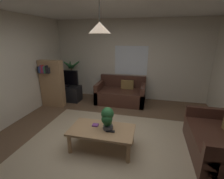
{
  "coord_description": "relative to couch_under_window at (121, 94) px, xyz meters",
  "views": [
    {
      "loc": [
        0.73,
        -2.72,
        2.04
      ],
      "look_at": [
        0.0,
        0.3,
        1.05
      ],
      "focal_mm": 26.57,
      "sensor_mm": 36.0,
      "label": 1
    }
  ],
  "objects": [
    {
      "name": "bookshelf_corner",
      "position": [
        -1.96,
        -0.76,
        0.45
      ],
      "size": [
        0.7,
        0.31,
        1.4
      ],
      "color": "#A87F56",
      "rests_on": "ground"
    },
    {
      "name": "pendant_lamp",
      "position": [
        0.09,
        -2.4,
        1.9
      ],
      "size": [
        0.35,
        0.35,
        0.51
      ],
      "color": "black"
    },
    {
      "name": "book_on_table_0",
      "position": [
        -0.07,
        -2.31,
        0.15
      ],
      "size": [
        0.11,
        0.11,
        0.03
      ],
      "primitive_type": "cube",
      "rotation": [
        0.0,
        0.0,
        0.03
      ],
      "color": "#72387F",
      "rests_on": "coffee_table"
    },
    {
      "name": "couch_right_side",
      "position": [
        2.17,
        -2.12,
        0.0
      ],
      "size": [
        0.89,
        1.46,
        0.82
      ],
      "rotation": [
        0.0,
        0.0,
        -1.57
      ],
      "color": "#47281E",
      "rests_on": "ground"
    },
    {
      "name": "remote_on_table_0",
      "position": [
        0.26,
        -2.46,
        0.15
      ],
      "size": [
        0.16,
        0.06,
        0.02
      ],
      "primitive_type": "cube",
      "rotation": [
        0.0,
        0.0,
        1.65
      ],
      "color": "black",
      "rests_on": "coffee_table"
    },
    {
      "name": "potted_plant_on_table",
      "position": [
        0.19,
        -2.37,
        0.37
      ],
      "size": [
        0.23,
        0.26,
        0.42
      ],
      "color": "#4C4C51",
      "rests_on": "coffee_table"
    },
    {
      "name": "potted_palm_corner",
      "position": [
        -1.8,
        0.22,
        0.33
      ],
      "size": [
        0.76,
        0.73,
        1.34
      ],
      "color": "#4C4C51",
      "rests_on": "ground"
    },
    {
      "name": "wall_back",
      "position": [
        0.17,
        0.54,
        1.03
      ],
      "size": [
        5.12,
        0.06,
        2.6
      ],
      "primitive_type": "cube",
      "color": "beige",
      "rests_on": "ground"
    },
    {
      "name": "floor",
      "position": [
        0.17,
        -2.26,
        -0.28
      ],
      "size": [
        5.0,
        5.53,
        0.02
      ],
      "primitive_type": "cube",
      "color": "brown",
      "rests_on": "ground"
    },
    {
      "name": "remote_on_table_1",
      "position": [
        0.18,
        -2.37,
        0.15
      ],
      "size": [
        0.17,
        0.07,
        0.02
      ],
      "primitive_type": "cube",
      "rotation": [
        0.0,
        0.0,
        1.43
      ],
      "color": "black",
      "rests_on": "coffee_table"
    },
    {
      "name": "rug",
      "position": [
        0.17,
        -2.46,
        -0.27
      ],
      "size": [
        3.25,
        3.04,
        0.01
      ],
      "primitive_type": "cube",
      "color": "tan",
      "rests_on": "ground"
    },
    {
      "name": "window_pane",
      "position": [
        0.22,
        0.5,
        1.03
      ],
      "size": [
        1.08,
        0.01,
        0.93
      ],
      "primitive_type": "cube",
      "color": "white"
    },
    {
      "name": "tv_stand",
      "position": [
        -1.78,
        -0.24,
        -0.02
      ],
      "size": [
        0.9,
        0.44,
        0.5
      ],
      "primitive_type": "cube",
      "color": "black",
      "rests_on": "ground"
    },
    {
      "name": "tv",
      "position": [
        -1.78,
        -0.27,
        0.5
      ],
      "size": [
        0.86,
        0.16,
        0.53
      ],
      "color": "black",
      "rests_on": "tv_stand"
    },
    {
      "name": "coffee_table",
      "position": [
        0.09,
        -2.4,
        0.08
      ],
      "size": [
        1.19,
        0.65,
        0.41
      ],
      "color": "#A87F56",
      "rests_on": "ground"
    },
    {
      "name": "couch_under_window",
      "position": [
        0.0,
        0.0,
        0.0
      ],
      "size": [
        1.52,
        0.89,
        0.82
      ],
      "color": "#47281E",
      "rests_on": "ground"
    }
  ]
}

